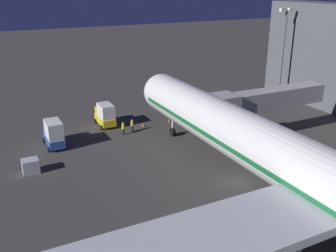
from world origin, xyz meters
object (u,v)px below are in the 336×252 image
Objects in this scene: ground_crew_near_nose_gear at (123,128)px; traffic_cone_nose_starboard at (143,124)px; ops_van at (105,114)px; baggage_container_near_belt at (31,166)px; ground_crew_marshaller_fwd at (132,125)px; traffic_cone_nose_port at (169,120)px; catering_truck at (54,133)px; jet_bridge at (260,100)px; apron_floodlight_mast at (283,48)px.

ground_crew_near_nose_gear is 3.38× the size of traffic_cone_nose_starboard.
ops_van is at bearing -30.06° from traffic_cone_nose_starboard.
ground_crew_marshaller_fwd reaches higher than baggage_container_near_belt.
baggage_container_near_belt is at bearing 20.59° from traffic_cone_nose_port.
catering_truck reaches higher than ops_van.
ground_crew_near_nose_gear is at bearing -31.47° from jet_bridge.
baggage_container_near_belt is at bearing 58.71° from catering_truck.
traffic_cone_nose_starboard is (12.20, -11.78, -5.32)m from jet_bridge.
jet_bridge is at bearing 135.99° from traffic_cone_nose_starboard.
ops_van reaches higher than traffic_cone_nose_starboard.
ops_van is 9.93m from traffic_cone_nose_port.
apron_floodlight_mast is 9.03× the size of baggage_container_near_belt.
ground_crew_marshaller_fwd is (-11.23, -0.31, -0.81)m from catering_truck.
catering_truck is 2.69× the size of baggage_container_near_belt.
jet_bridge is at bearing 123.50° from traffic_cone_nose_port.
catering_truck is 13.73m from traffic_cone_nose_starboard.
apron_floodlight_mast is 8.84× the size of ground_crew_near_nose_gear.
apron_floodlight_mast is 31.34m from ground_crew_marshaller_fwd.
baggage_container_near_belt is 0.98× the size of ground_crew_marshaller_fwd.
jet_bridge reaches higher than ground_crew_near_nose_gear.
traffic_cone_nose_port is at bearing -56.50° from jet_bridge.
ops_van is (17.18, -14.66, -3.82)m from jet_bridge.
traffic_cone_nose_starboard is (4.40, 0.00, 0.00)m from traffic_cone_nose_port.
catering_truck is (8.56, 4.56, 0.07)m from ops_van.
ground_crew_near_nose_gear is 1.00× the size of ground_crew_marshaller_fwd.
ops_van is 5.95m from traffic_cone_nose_starboard.
ground_crew_near_nose_gear is (16.10, -9.85, -4.57)m from jet_bridge.
traffic_cone_nose_starboard is at bearing 149.94° from ops_van.
traffic_cone_nose_port is 4.40m from traffic_cone_nose_starboard.
apron_floodlight_mast is 42.08m from catering_truck.
ground_crew_marshaller_fwd is at bearing 122.17° from ops_van.
ground_crew_near_nose_gear reaches higher than baggage_container_near_belt.
jet_bridge reaches higher than traffic_cone_nose_starboard.
baggage_container_near_belt is at bearing 41.57° from ops_van.
ground_crew_near_nose_gear is at bearing 5.95° from apron_floodlight_mast.
jet_bridge is 1.10× the size of apron_floodlight_mast.
apron_floodlight_mast is 33.65m from ops_van.
traffic_cone_nose_starboard is at bearing 0.00° from traffic_cone_nose_port.
ground_crew_marshaller_fwd is (30.01, 2.74, -8.60)m from apron_floodlight_mast.
ops_van is 4.99m from ground_crew_near_nose_gear.
ground_crew_marshaller_fwd is (-15.22, -6.87, 0.21)m from baggage_container_near_belt.
jet_bridge reaches higher than catering_truck.
catering_truck is at bearing 7.06° from traffic_cone_nose_starboard.
baggage_container_near_belt is (12.54, 11.12, -0.95)m from ops_van.
jet_bridge is 3.70× the size of catering_truck.
apron_floodlight_mast is 29.27m from traffic_cone_nose_starboard.
baggage_container_near_belt is 15.02m from ground_crew_near_nose_gear.
ops_van is at bearing -57.83° from ground_crew_marshaller_fwd.
ground_crew_near_nose_gear reaches higher than traffic_cone_nose_starboard.
baggage_container_near_belt is 23.43m from traffic_cone_nose_port.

